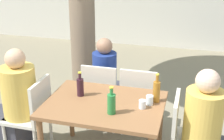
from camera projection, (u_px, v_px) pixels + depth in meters
dining_table_front at (104, 110)px, 3.25m from camera, size 1.22×0.90×0.74m
patio_chair_0 at (33, 112)px, 3.51m from camera, size 0.44×0.44×0.90m
patio_chair_1 at (186, 134)px, 3.10m from camera, size 0.44×0.44×0.90m
patio_chair_2 at (101, 92)px, 3.98m from camera, size 0.44×0.44×0.90m
patio_chair_3 at (139, 97)px, 3.86m from camera, size 0.44×0.44×0.90m
person_seated_0 at (15, 105)px, 3.54m from camera, size 0.59×0.39×1.24m
person_seated_1 at (210, 134)px, 3.03m from camera, size 0.58×0.37×1.21m
person_seated_2 at (107, 84)px, 4.19m from camera, size 0.31×0.56×1.18m
green_bottle_0 at (111, 103)px, 2.98m from camera, size 0.08×0.08×0.28m
amber_bottle_1 at (157, 91)px, 3.20m from camera, size 0.07×0.07×0.31m
wine_bottle_2 at (80, 87)px, 3.34m from camera, size 0.07×0.07×0.27m
drinking_glass_0 at (150, 100)px, 3.17m from camera, size 0.08×0.08×0.10m
drinking_glass_1 at (142, 104)px, 3.10m from camera, size 0.07×0.07×0.09m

